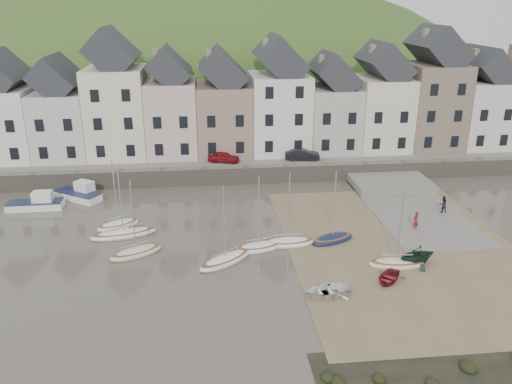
{
  "coord_description": "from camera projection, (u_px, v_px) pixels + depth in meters",
  "views": [
    {
      "loc": [
        -4.26,
        -35.36,
        18.58
      ],
      "look_at": [
        0.0,
        6.0,
        3.0
      ],
      "focal_mm": 36.23,
      "sensor_mm": 36.0,
      "label": 1
    }
  ],
  "objects": [
    {
      "name": "car_right",
      "position": [
        302.0,
        154.0,
        57.88
      ],
      "size": [
        4.01,
        1.81,
        1.28
      ],
      "primitive_type": "imported",
      "rotation": [
        0.0,
        0.0,
        1.45
      ],
      "color": "black",
      "rests_on": "quay_street"
    },
    {
      "name": "motorboat_0",
      "position": [
        37.0,
        203.0,
        48.52
      ],
      "size": [
        5.09,
        1.87,
        1.7
      ],
      "color": "white",
      "rests_on": "ground"
    },
    {
      "name": "quay_street",
      "position": [
        243.0,
        159.0,
        58.42
      ],
      "size": [
        70.0,
        7.0,
        0.1
      ],
      "primitive_type": "cube",
      "color": "slate",
      "rests_on": "quay_land"
    },
    {
      "name": "sailboat_0",
      "position": [
        124.0,
        234.0,
        42.95
      ],
      "size": [
        5.64,
        2.76,
        6.32
      ],
      "color": "white",
      "rests_on": "ground"
    },
    {
      "name": "beach",
      "position": [
        402.0,
        248.0,
        40.91
      ],
      "size": [
        18.0,
        26.0,
        0.06
      ],
      "primitive_type": "cube",
      "color": "#736146",
      "rests_on": "ground"
    },
    {
      "name": "person_dark",
      "position": [
        443.0,
        204.0,
        47.39
      ],
      "size": [
        0.84,
        0.7,
        1.58
      ],
      "primitive_type": "imported",
      "rotation": [
        0.0,
        0.0,
        3.29
      ],
      "color": "black",
      "rests_on": "slipway"
    },
    {
      "name": "hillside",
      "position": [
        203.0,
        197.0,
        101.59
      ],
      "size": [
        134.4,
        84.0,
        84.0
      ],
      "color": "#385923",
      "rests_on": "ground"
    },
    {
      "name": "sailboat_5",
      "position": [
        333.0,
        239.0,
        42.02
      ],
      "size": [
        4.16,
        2.86,
        6.32
      ],
      "color": "#141D3F",
      "rests_on": "ground"
    },
    {
      "name": "motorboat_2",
      "position": [
        80.0,
        193.0,
        50.93
      ],
      "size": [
        5.03,
        4.19,
        1.7
      ],
      "color": "white",
      "rests_on": "ground"
    },
    {
      "name": "rowboat_green",
      "position": [
        417.0,
        255.0,
        38.17
      ],
      "size": [
        3.45,
        3.16,
        1.53
      ],
      "primitive_type": "imported",
      "rotation": [
        0.0,
        0.0,
        -1.32
      ],
      "color": "black",
      "rests_on": "beach"
    },
    {
      "name": "seawall",
      "position": [
        246.0,
        175.0,
        55.39
      ],
      "size": [
        70.0,
        1.2,
        1.8
      ],
      "primitive_type": "cube",
      "color": "slate",
      "rests_on": "ground"
    },
    {
      "name": "quay_land",
      "position": [
        236.0,
        140.0,
        69.41
      ],
      "size": [
        90.0,
        30.0,
        1.5
      ],
      "primitive_type": "cube",
      "color": "#385923",
      "rests_on": "ground"
    },
    {
      "name": "townhouse_terrace",
      "position": [
        255.0,
        102.0,
        59.82
      ],
      "size": [
        61.05,
        8.0,
        13.93
      ],
      "color": "silver",
      "rests_on": "quay_land"
    },
    {
      "name": "sailboat_7",
      "position": [
        397.0,
        263.0,
        38.15
      ],
      "size": [
        4.27,
        1.86,
        6.32
      ],
      "color": "beige",
      "rests_on": "ground"
    },
    {
      "name": "sailboat_4",
      "position": [
        225.0,
        260.0,
        38.63
      ],
      "size": [
        4.68,
        4.04,
        6.32
      ],
      "color": "white",
      "rests_on": "ground"
    },
    {
      "name": "sailboat_3",
      "position": [
        259.0,
        247.0,
        40.64
      ],
      "size": [
        4.02,
        2.33,
        6.32
      ],
      "color": "white",
      "rests_on": "ground"
    },
    {
      "name": "ground",
      "position": [
        264.0,
        255.0,
        39.87
      ],
      "size": [
        160.0,
        160.0,
        0.0
      ],
      "primitive_type": "plane",
      "color": "#443E35",
      "rests_on": "ground"
    },
    {
      "name": "sailboat_6",
      "position": [
        288.0,
        242.0,
        41.44
      ],
      "size": [
        4.39,
        1.72,
        6.32
      ],
      "color": "white",
      "rests_on": "ground"
    },
    {
      "name": "car_left",
      "position": [
        224.0,
        157.0,
        57.05
      ],
      "size": [
        3.74,
        2.36,
        1.19
      ],
      "primitive_type": "imported",
      "rotation": [
        0.0,
        0.0,
        1.27
      ],
      "color": "maroon",
      "rests_on": "quay_street"
    },
    {
      "name": "sailboat_1",
      "position": [
        118.0,
        225.0,
        44.65
      ],
      "size": [
        3.99,
        3.11,
        6.32
      ],
      "color": "white",
      "rests_on": "ground"
    },
    {
      "name": "sailboat_2",
      "position": [
        136.0,
        252.0,
        39.81
      ],
      "size": [
        4.41,
        3.31,
        6.32
      ],
      "color": "beige",
      "rests_on": "ground"
    },
    {
      "name": "rowboat_red",
      "position": [
        388.0,
        278.0,
        36.03
      ],
      "size": [
        3.1,
        3.21,
        0.54
      ],
      "primitive_type": "imported",
      "rotation": [
        0.0,
        0.0,
        -0.68
      ],
      "color": "maroon",
      "rests_on": "beach"
    },
    {
      "name": "rowboat_white",
      "position": [
        327.0,
        290.0,
        34.39
      ],
      "size": [
        3.5,
        2.67,
        0.68
      ],
      "primitive_type": "imported",
      "rotation": [
        0.0,
        0.0,
        -1.46
      ],
      "color": "white",
      "rests_on": "beach"
    },
    {
      "name": "shore_rocks",
      "position": [
        439.0,
        382.0,
        26.51
      ],
      "size": [
        14.0,
        6.0,
        0.73
      ],
      "color": "black",
      "rests_on": "ground"
    },
    {
      "name": "slipway",
      "position": [
        412.0,
        208.0,
        48.74
      ],
      "size": [
        8.0,
        18.0,
        0.12
      ],
      "primitive_type": "cube",
      "color": "slate",
      "rests_on": "ground"
    },
    {
      "name": "person_red",
      "position": [
        416.0,
        220.0,
        43.91
      ],
      "size": [
        0.71,
        0.64,
        1.62
      ],
      "primitive_type": "imported",
      "rotation": [
        0.0,
        0.0,
        3.7
      ],
      "color": "maroon",
      "rests_on": "slipway"
    }
  ]
}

